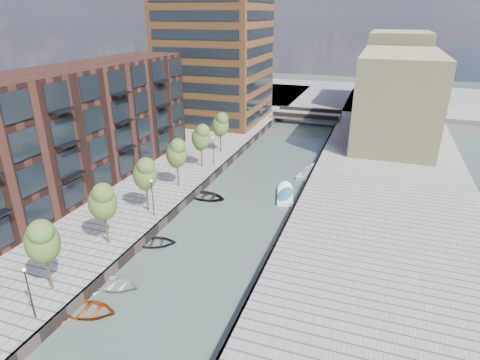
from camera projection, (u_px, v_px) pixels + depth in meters
The scene contains 27 objects.
water at pixel (263, 178), 53.95m from camera, with size 300.00×300.00×0.00m, color #38473F.
quay_left at pixel (49, 148), 64.71m from camera, with size 60.00×140.00×1.00m, color gray.
quay_right at pixel (389, 191), 48.89m from camera, with size 20.00×140.00×1.00m, color gray.
quay_wall_left at pixel (221, 170), 55.61m from camera, with size 0.25×140.00×1.00m, color #332823.
quay_wall_right at pixel (308, 181), 51.90m from camera, with size 0.25×140.00×1.00m, color #332823.
far_closure at pixel (326, 95), 106.02m from camera, with size 80.00×40.00×1.00m, color gray.
apartment_block at pixel (82, 126), 48.24m from camera, with size 8.00×38.00×14.00m, color black.
tower at pixel (215, 40), 74.72m from camera, with size 18.00×18.00×30.00m, color brown.
tan_block_near at pixel (396, 97), 65.16m from camera, with size 12.00×25.00×14.00m, color tan.
tan_block_far at pixel (396, 70), 87.42m from camera, with size 12.00×20.00×16.00m, color tan.
bridge at pixel (307, 115), 81.28m from camera, with size 13.00×6.00×1.30m.
tree_1 at pixel (42, 240), 29.23m from camera, with size 2.50×2.50×5.95m.
tree_2 at pixel (102, 201), 35.32m from camera, with size 2.50×2.50×5.95m.
tree_3 at pixel (145, 173), 41.42m from camera, with size 2.50×2.50×5.95m.
tree_4 at pixel (176, 152), 47.52m from camera, with size 2.50×2.50×5.95m.
tree_5 at pixel (201, 137), 53.62m from camera, with size 2.50×2.50×5.95m.
tree_6 at pixel (220, 124), 59.71m from camera, with size 2.50×2.50×5.95m.
lamp_0 at pixel (28, 288), 26.91m from camera, with size 0.24×0.24×4.12m.
lamp_1 at pixel (152, 194), 40.85m from camera, with size 0.24×0.24×4.12m.
lamp_2 at pixel (213, 148), 54.78m from camera, with size 0.24×0.24×4.12m.
sloop_1 at pixel (155, 244), 38.60m from camera, with size 2.99×4.18×0.87m, color black.
sloop_2 at pixel (88, 313), 29.79m from camera, with size 3.16×4.42×0.92m, color #953510.
sloop_3 at pixel (115, 287), 32.59m from camera, with size 2.93×4.11×0.85m, color #B0B0AE.
sloop_4 at pixel (206, 198), 48.16m from camera, with size 3.54×4.96×1.03m, color black.
motorboat_3 at pixel (285, 194), 48.68m from camera, with size 2.92×5.50×1.75m.
motorboat_4 at pixel (308, 173), 55.32m from camera, with size 2.44×5.04×1.61m.
car at pixel (363, 138), 65.47m from camera, with size 1.67×4.14×1.41m, color #989C9D.
Camera 1 is at (13.50, -8.10, 20.61)m, focal length 30.00 mm.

